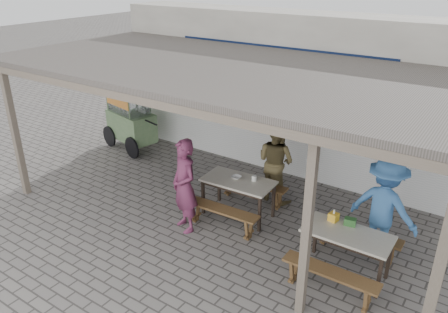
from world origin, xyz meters
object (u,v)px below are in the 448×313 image
table_left (238,184)px  table_right (347,237)px  condiment_jar (254,178)px  tissue_box (334,217)px  bench_left_wall (253,187)px  patron_right_table (384,207)px  bench_right_street (330,277)px  bench_right_wall (358,237)px  patron_wall_side (276,161)px  condiment_bowl (237,177)px  vendor_cart (130,118)px  patron_street_side (184,186)px  bench_left_street (221,214)px  donation_box (350,222)px

table_left → table_right: same height
condiment_jar → tissue_box: bearing=-15.8°
bench_left_wall → patron_right_table: patron_right_table is taller
bench_right_street → bench_left_wall: bearing=142.7°
bench_right_wall → condiment_jar: (-2.03, 0.08, 0.47)m
tissue_box → bench_right_street: bearing=-68.9°
patron_wall_side → condiment_bowl: bearing=81.5°
bench_right_wall → condiment_bowl: condiment_bowl is taller
table_left → tissue_box: (1.98, -0.34, 0.15)m
patron_right_table → tissue_box: size_ratio=13.10×
vendor_cart → patron_street_side: bearing=-19.4°
table_left → bench_left_street: 0.69m
table_left → bench_left_wall: bearing=90.0°
patron_street_side → table_right: bearing=32.3°
bench_left_wall → patron_right_table: 2.67m
bench_left_street → tissue_box: size_ratio=10.82×
vendor_cart → condiment_bowl: (4.02, -1.22, -0.07)m
patron_wall_side → tissue_box: patron_wall_side is taller
table_right → bench_right_street: table_right is taller
patron_wall_side → patron_right_table: bearing=175.9°
bench_left_street → bench_right_wall: size_ratio=1.02×
bench_right_wall → vendor_cart: vendor_cart is taller
tissue_box → condiment_jar: (-1.73, 0.49, -0.02)m
bench_left_wall → tissue_box: tissue_box is taller
patron_wall_side → patron_right_table: 2.39m
table_right → donation_box: bearing=102.4°
bench_left_wall → patron_wall_side: 0.69m
table_right → patron_wall_side: size_ratio=0.78×
patron_street_side → condiment_jar: 1.33m
patron_wall_side → condiment_jar: bearing=100.5°
donation_box → condiment_jar: bearing=166.8°
table_left → condiment_bowl: bearing=144.8°
donation_box → condiment_bowl: 2.34m
bench_left_street → patron_right_table: 2.75m
bench_right_wall → patron_right_table: size_ratio=0.81×
bench_right_wall → vendor_cart: 6.50m
table_left → patron_right_table: 2.59m
bench_right_wall → condiment_jar: bearing=177.5°
tissue_box → condiment_bowl: (-2.05, 0.38, -0.04)m
bench_left_wall → vendor_cart: bearing=167.8°
donation_box → bench_left_wall: bearing=158.0°
patron_street_side → vendor_cart: bearing=173.1°
bench_left_street → donation_box: bearing=4.4°
patron_street_side → bench_right_street: bearing=20.0°
table_right → vendor_cart: size_ratio=0.66×
donation_box → patron_right_table: bearing=62.3°
bench_left_wall → condiment_bowl: (-0.04, -0.56, 0.44)m
table_right → patron_street_side: bearing=-172.7°
table_right → donation_box: (-0.05, 0.22, 0.14)m
tissue_box → bench_right_wall: bearing=53.5°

